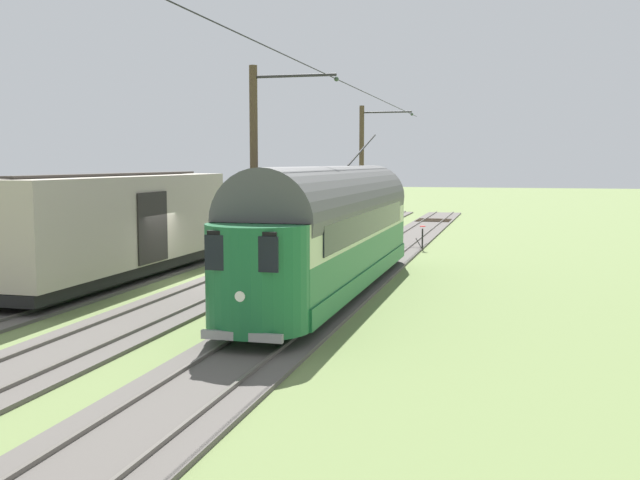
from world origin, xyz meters
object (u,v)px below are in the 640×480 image
object	(u,v)px
vintage_streetcar	(333,227)
switch_stand	(422,237)
catenary_pole_foreground	(363,169)
catenary_pole_mid_near	(256,173)
boxcar_adjacent	(116,224)

from	to	relation	value
vintage_streetcar	switch_stand	size ratio (longest dim) A/B	14.07
catenary_pole_foreground	vintage_streetcar	bearing A→B (deg)	98.52
catenary_pole_mid_near	switch_stand	distance (m)	13.97
catenary_pole_foreground	switch_stand	bearing A→B (deg)	126.53
boxcar_adjacent	switch_stand	size ratio (longest dim) A/B	11.00
vintage_streetcar	catenary_pole_mid_near	distance (m)	3.39
vintage_streetcar	boxcar_adjacent	bearing A→B (deg)	-2.95
vintage_streetcar	switch_stand	distance (m)	13.48
boxcar_adjacent	switch_stand	world-z (taller)	boxcar_adjacent
catenary_pole_mid_near	switch_stand	xyz separation A→B (m)	(-4.23, -12.89, -3.35)
vintage_streetcar	boxcar_adjacent	size ratio (longest dim) A/B	1.28
boxcar_adjacent	catenary_pole_mid_near	size ratio (longest dim) A/B	1.76
vintage_streetcar	boxcar_adjacent	xyz separation A→B (m)	(8.33, -0.43, -0.10)
catenary_pole_foreground	catenary_pole_mid_near	world-z (taller)	same
vintage_streetcar	catenary_pole_foreground	xyz separation A→B (m)	(2.85, -19.02, 1.79)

